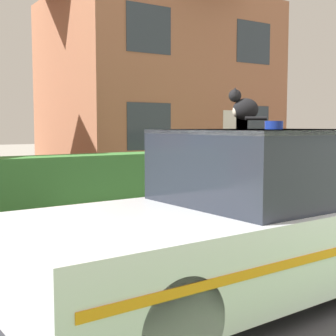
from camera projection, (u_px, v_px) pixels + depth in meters
road_strip at (255, 243)px, 6.49m from camera, size 28.00×5.33×0.01m
garden_hedge at (55, 184)px, 8.87m from camera, size 12.22×0.82×1.06m
police_car at (254, 218)px, 4.51m from camera, size 4.63×1.97×1.66m
cat at (243, 107)px, 4.04m from camera, size 0.27×0.30×0.28m
house_right at (158, 60)px, 15.93m from camera, size 7.35×5.52×7.57m
wheelie_bin at (214, 173)px, 10.95m from camera, size 0.64×0.70×1.03m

